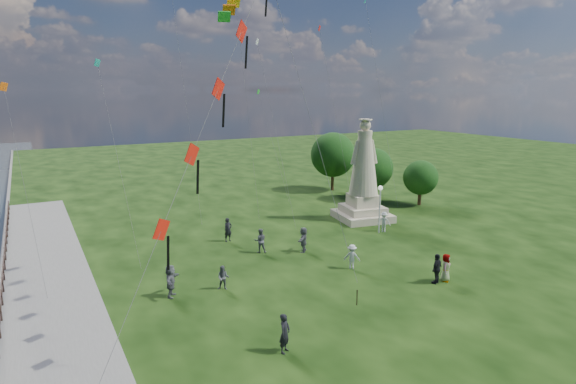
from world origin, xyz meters
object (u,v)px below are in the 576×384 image
statue (363,182)px  person_3 (437,269)px  person_4 (446,268)px  person_5 (171,281)px  person_9 (362,213)px  person_11 (303,239)px  person_8 (384,222)px  person_2 (352,257)px  person_1 (223,278)px  person_0 (285,333)px  person_7 (260,241)px  person_6 (228,230)px  lamppost (380,199)px

statue → person_3: 15.05m
statue → person_4: statue is taller
person_5 → person_9: person_5 is taller
person_4 → person_11: size_ratio=0.95×
person_8 → person_2: bearing=-106.1°
person_1 → person_5: size_ratio=0.76×
person_3 → person_9: 13.87m
person_3 → person_0: bearing=-7.8°
person_5 → person_7: person_5 is taller
person_4 → person_11: 10.09m
person_9 → person_5: bearing=-113.6°
statue → person_6: size_ratio=4.84×
person_2 → person_1: bearing=34.9°
person_7 → person_1: bearing=65.3°
person_4 → person_6: size_ratio=0.93×
person_3 → person_11: size_ratio=1.02×
statue → person_2: 12.76m
person_8 → person_9: person_9 is taller
person_0 → person_6: 16.62m
person_4 → person_8: 10.64m
person_1 → person_6: size_ratio=0.78×
lamppost → person_5: lamppost is taller
person_2 → person_5: 11.60m
person_11 → person_4: bearing=68.8°
person_0 → person_8: (16.00, 12.43, -0.07)m
person_1 → person_4: 13.41m
person_1 → person_6: bearing=97.2°
statue → person_7: 12.80m
lamppost → person_4: bearing=-106.8°
person_2 → person_7: bearing=-15.5°
person_3 → lamppost: bearing=-130.2°
person_11 → person_7: bearing=-74.8°
person_6 → person_4: bearing=-71.1°
lamppost → person_6: size_ratio=2.12×
statue → person_3: bearing=-100.2°
lamppost → person_0: bearing=-141.3°
lamppost → person_11: bearing=-172.4°
person_3 → person_8: bearing=-132.9°
person_2 → person_5: bearing=34.0°
person_6 → person_8: bearing=-30.2°
lamppost → person_4: (-2.99, -9.93, -1.96)m
person_4 → person_6: bearing=88.2°
statue → person_0: size_ratio=4.94×
person_5 → person_6: bearing=-10.7°
person_8 → person_6: bearing=-160.4°
person_1 → person_9: person_9 is taller
person_1 → person_5: 2.99m
person_2 → person_7: size_ratio=0.92×
statue → person_8: bearing=-92.0°
person_3 → person_7: 12.29m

